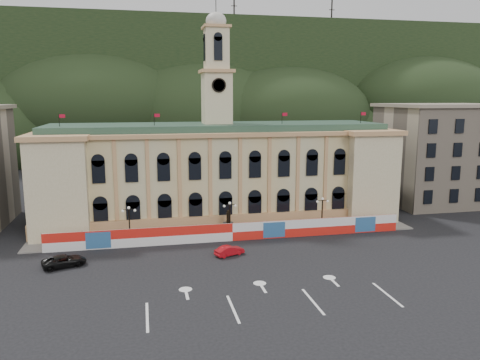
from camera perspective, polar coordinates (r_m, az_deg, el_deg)
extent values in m
plane|color=black|center=(52.13, 2.28, -12.26)|extent=(260.00, 260.00, 0.00)
cube|color=black|center=(177.15, -8.14, 10.69)|extent=(230.00, 70.00, 44.00)
cube|color=#595651|center=(163.91, 4.94, 13.61)|extent=(22.00, 8.00, 14.00)
cube|color=#595651|center=(159.02, -25.50, 11.35)|extent=(16.00, 7.00, 10.00)
cylinder|color=black|center=(167.59, -0.73, 20.46)|extent=(0.50, 0.50, 20.00)
cylinder|color=black|center=(177.60, 11.13, 19.69)|extent=(0.50, 0.50, 20.00)
cube|color=#C7BE8F|center=(76.75, -2.78, 0.46)|extent=(55.00, 15.00, 14.00)
cube|color=tan|center=(70.48, -1.73, -5.23)|extent=(56.00, 0.80, 2.40)
cube|color=tan|center=(75.87, -2.82, 5.91)|extent=(56.20, 16.20, 0.60)
cube|color=#2E4E3C|center=(75.82, -2.83, 6.43)|extent=(53.00, 13.00, 1.20)
cube|color=beige|center=(75.74, -20.49, -0.30)|extent=(8.00, 17.00, 14.00)
cube|color=beige|center=(82.77, 13.62, 0.90)|extent=(8.00, 17.00, 14.00)
cube|color=beige|center=(75.67, -2.86, 9.91)|extent=(4.40, 4.40, 8.00)
cube|color=tan|center=(75.78, -2.89, 13.09)|extent=(5.20, 5.20, 0.50)
cube|color=beige|center=(76.02, -2.91, 15.57)|extent=(3.60, 3.60, 6.50)
cube|color=tan|center=(76.42, -2.93, 18.11)|extent=(4.20, 4.20, 0.40)
cylinder|color=black|center=(73.42, -2.59, 11.47)|extent=(2.20, 0.20, 2.20)
ellipsoid|color=beige|center=(76.56, -2.94, 18.78)|extent=(3.20, 3.20, 2.72)
cube|color=#BCA891|center=(95.76, 23.25, 2.78)|extent=(20.00, 16.00, 18.00)
cube|color=gray|center=(95.16, 23.64, 8.34)|extent=(21.00, 17.00, 0.60)
cube|color=red|center=(65.55, -0.92, -6.37)|extent=(50.00, 0.25, 2.50)
cube|color=#2B5B90|center=(64.62, -16.90, -7.06)|extent=(3.20, 0.05, 2.20)
cube|color=#2B5B90|center=(66.76, 4.19, -6.08)|extent=(3.20, 0.05, 2.20)
cube|color=#2B5B90|center=(71.79, 15.04, -5.25)|extent=(3.20, 0.05, 2.20)
cube|color=slate|center=(68.47, -1.36, -6.67)|extent=(56.00, 5.50, 0.16)
cube|color=#595651|center=(68.48, -1.40, -5.95)|extent=(1.40, 1.40, 1.80)
cylinder|color=black|center=(68.03, -1.41, -4.57)|extent=(0.60, 0.60, 1.60)
sphere|color=black|center=(67.80, -1.41, -3.84)|extent=(0.44, 0.44, 0.44)
cylinder|color=black|center=(66.73, -13.24, -7.33)|extent=(0.44, 0.44, 0.30)
cylinder|color=black|center=(66.10, -13.32, -5.46)|extent=(0.18, 0.18, 4.80)
cube|color=black|center=(65.54, -13.40, -3.53)|extent=(1.60, 0.08, 0.08)
sphere|color=silver|center=(65.60, -14.10, -3.68)|extent=(0.36, 0.36, 0.36)
sphere|color=silver|center=(65.55, -12.70, -3.63)|extent=(0.36, 0.36, 0.36)
sphere|color=silver|center=(65.48, -13.41, -3.31)|extent=(0.40, 0.40, 0.40)
cylinder|color=black|center=(67.74, -1.24, -6.79)|extent=(0.44, 0.44, 0.30)
cylinder|color=black|center=(67.13, -1.25, -4.95)|extent=(0.18, 0.18, 4.80)
cube|color=black|center=(66.57, -1.26, -3.04)|extent=(1.60, 0.08, 0.08)
sphere|color=silver|center=(66.46, -1.94, -3.19)|extent=(0.36, 0.36, 0.36)
sphere|color=silver|center=(66.75, -0.58, -3.13)|extent=(0.36, 0.36, 0.36)
sphere|color=silver|center=(66.51, -1.26, -2.83)|extent=(0.40, 0.40, 0.40)
cylinder|color=black|center=(71.54, 9.91, -6.02)|extent=(0.44, 0.44, 0.30)
cylinder|color=black|center=(70.95, 9.96, -4.28)|extent=(0.18, 0.18, 4.80)
cube|color=black|center=(70.42, 10.02, -2.46)|extent=(1.60, 0.08, 0.08)
sphere|color=silver|center=(70.17, 9.41, -2.62)|extent=(0.36, 0.36, 0.36)
sphere|color=silver|center=(70.75, 10.62, -2.55)|extent=(0.36, 0.36, 0.36)
sphere|color=silver|center=(70.37, 10.03, -2.26)|extent=(0.40, 0.40, 0.40)
imported|color=#AD0C14|center=(59.87, -1.30, -8.60)|extent=(4.08, 4.81, 1.27)
imported|color=black|center=(59.81, -20.64, -9.22)|extent=(5.43, 6.45, 1.39)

